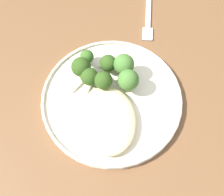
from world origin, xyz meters
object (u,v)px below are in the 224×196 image
seared_scallop_left_edge (115,127)px  broccoli_floret_left_leaning (81,67)px  dinner_plate (112,100)px  seared_scallop_half_hidden (110,145)px  broccoli_floret_near_rim (103,81)px  broccoli_floret_right_tilted (89,77)px  broccoli_floret_beside_noodles (108,63)px  broccoli_floret_split_head (124,65)px  seared_scallop_right_edge (91,106)px  seared_scallop_rear_pale (108,119)px  seared_scallop_on_noodles (127,127)px  seared_scallop_large_seared (118,110)px  dinner_fork (148,13)px  broccoli_floret_front_edge (87,57)px  seared_scallop_tiny_bay (89,131)px  broccoli_floret_rear_charred (128,80)px

seared_scallop_left_edge → broccoli_floret_left_leaning: 0.14m
dinner_plate → seared_scallop_half_hidden: 0.10m
broccoli_floret_near_rim → broccoli_floret_right_tilted: bearing=-117.7°
broccoli_floret_beside_noodles → broccoli_floret_split_head: bearing=62.6°
seared_scallop_right_edge → broccoli_floret_right_tilted: bearing=175.3°
seared_scallop_rear_pale → broccoli_floret_split_head: 0.11m
seared_scallop_half_hidden → broccoli_floret_beside_noodles: (-0.17, 0.02, 0.02)m
seared_scallop_on_noodles → broccoli_floret_split_head: 0.13m
seared_scallop_large_seared → seared_scallop_half_hidden: 0.07m
dinner_fork → seared_scallop_left_edge: bearing=-22.7°
seared_scallop_large_seared → broccoli_floret_front_edge: size_ratio=0.88×
broccoli_floret_right_tilted → dinner_fork: 0.25m
seared_scallop_on_noodles → seared_scallop_large_seared: 0.04m
seared_scallop_on_noodles → broccoli_floret_near_rim: bearing=-159.7°
seared_scallop_right_edge → broccoli_floret_front_edge: 0.11m
dinner_fork → seared_scallop_right_edge: bearing=-34.2°
seared_scallop_large_seared → seared_scallop_right_edge: 0.06m
broccoli_floret_front_edge → dinner_fork: (-0.13, 0.16, -0.03)m
broccoli_floret_split_head → broccoli_floret_beside_noodles: 0.04m
seared_scallop_tiny_bay → broccoli_floret_near_rim: broccoli_floret_near_rim is taller
broccoli_floret_beside_noodles → seared_scallop_half_hidden: bearing=-6.2°
seared_scallop_rear_pale → broccoli_floret_near_rim: bearing=-179.8°
seared_scallop_on_noodles → broccoli_floret_front_edge: 0.17m
dinner_plate → dinner_fork: dinner_plate is taller
seared_scallop_on_noodles → seared_scallop_left_edge: (-0.00, -0.02, 0.00)m
seared_scallop_right_edge → broccoli_floret_near_rim: bearing=143.3°
dinner_fork → dinner_plate: bearing=-27.7°
seared_scallop_large_seared → broccoli_floret_right_tilted: 0.09m
seared_scallop_half_hidden → broccoli_floret_beside_noodles: 0.17m
dinner_plate → dinner_fork: 0.26m
broccoli_floret_split_head → seared_scallop_left_edge: bearing=-15.9°
seared_scallop_on_noodles → seared_scallop_right_edge: 0.08m
seared_scallop_half_hidden → broccoli_floret_right_tilted: (-0.14, -0.02, 0.02)m
broccoli_floret_near_rim → broccoli_floret_left_leaning: broccoli_floret_left_leaning is taller
broccoli_floret_beside_noodles → broccoli_floret_right_tilted: bearing=-55.5°
broccoli_floret_front_edge → broccoli_floret_right_tilted: (0.05, 0.00, 0.01)m
seared_scallop_half_hidden → broccoli_floret_near_rim: (-0.13, 0.00, 0.02)m
dinner_plate → seared_scallop_half_hidden: (0.10, -0.02, 0.01)m
seared_scallop_right_edge → broccoli_floret_beside_noodles: size_ratio=0.63×
seared_scallop_half_hidden → seared_scallop_tiny_bay: same height
seared_scallop_right_edge → broccoli_floret_left_leaning: bearing=-172.6°
seared_scallop_large_seared → broccoli_floret_rear_charred: 0.06m
seared_scallop_left_edge → broccoli_floret_split_head: bearing=164.1°
seared_scallop_right_edge → dinner_fork: seared_scallop_right_edge is taller
seared_scallop_large_seared → seared_scallop_left_edge: 0.04m
seared_scallop_right_edge → broccoli_floret_front_edge: broccoli_floret_front_edge is taller
seared_scallop_right_edge → broccoli_floret_split_head: (-0.07, 0.08, 0.03)m
seared_scallop_on_noodles → seared_scallop_half_hidden: bearing=-50.6°
dinner_fork → seared_scallop_large_seared: bearing=-23.5°
seared_scallop_on_noodles → seared_scallop_tiny_bay: seared_scallop_tiny_bay is taller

